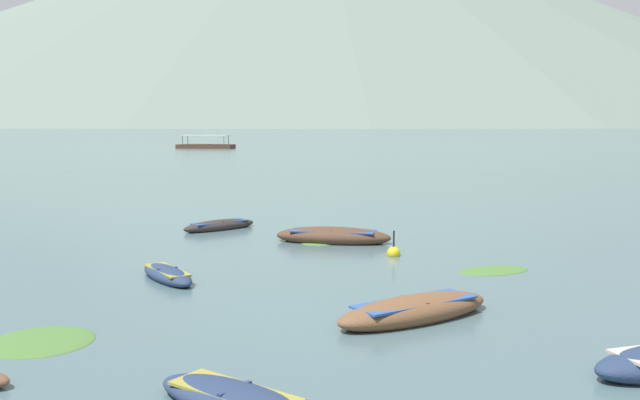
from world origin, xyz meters
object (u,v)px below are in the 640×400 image
Objects in this scene: rowboat_2 at (415,310)px; ferry_0 at (206,146)px; rowboat_7 at (235,400)px; rowboat_9 at (333,236)px; mooring_buoy at (394,253)px; rowboat_0 at (167,275)px; rowboat_8 at (219,226)px.

ferry_0 reaches higher than rowboat_2.
rowboat_9 is (2.61, 15.52, 0.08)m from rowboat_7.
ferry_0 is 10.63× the size of mooring_buoy.
rowboat_9 is at bearing 49.71° from rowboat_0.
ferry_0 is at bearing 98.72° from rowboat_2.
rowboat_9 is 3.38m from mooring_buoy.
mooring_buoy reaches higher than rowboat_7.
rowboat_2 is at bearing -34.80° from rowboat_0.
rowboat_8 is at bearing 95.94° from rowboat_7.
ferry_0 is (-10.71, 106.78, 0.30)m from rowboat_0.
rowboat_7 is 116.92m from ferry_0.
mooring_buoy reaches higher than rowboat_9.
rowboat_2 is at bearing -81.28° from ferry_0.
rowboat_8 is (-5.74, 14.03, -0.05)m from rowboat_2.
ferry_0 is (-13.30, 116.16, 0.29)m from rowboat_7.
rowboat_2 is 10.62m from rowboat_9.
rowboat_9 is (-1.16, 10.56, 0.02)m from rowboat_2.
rowboat_2 reaches higher than rowboat_7.
rowboat_2 is at bearing 52.79° from rowboat_7.
rowboat_8 is at bearing 135.74° from mooring_buoy.
rowboat_7 is 0.67× the size of rowboat_9.
rowboat_2 is at bearing -67.74° from rowboat_8.
rowboat_2 is 7.78m from mooring_buoy.
ferry_0 is at bearing 96.65° from rowboat_8.
rowboat_8 is (-1.98, 19.00, 0.01)m from rowboat_7.
rowboat_2 is 6.23m from rowboat_7.
mooring_buoy is (4.48, 12.70, -0.05)m from rowboat_7.
rowboat_0 is at bearing 105.44° from rowboat_7.
ferry_0 reaches higher than rowboat_8.
ferry_0 is (-11.32, 97.17, 0.28)m from rowboat_8.
rowboat_2 is 1.40× the size of rowboat_7.
rowboat_2 is 112.50m from ferry_0.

